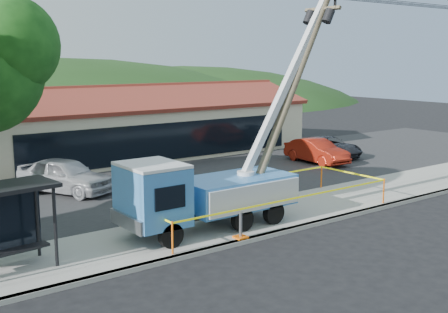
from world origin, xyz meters
name	(u,v)px	position (x,y,z in m)	size (l,w,h in m)	color
ground	(318,251)	(0.00, 0.00, 0.00)	(120.00, 120.00, 0.00)	black
curb	(275,233)	(0.00, 2.10, 0.07)	(60.00, 0.25, 0.15)	#A29F97
sidewalk	(242,221)	(0.00, 4.00, 0.07)	(60.00, 4.00, 0.15)	#A29F97
parking_lot	(142,185)	(0.00, 12.00, 0.05)	(60.00, 12.00, 0.10)	#28282B
strip_mall	(137,127)	(4.00, 19.98, 1.88)	(22.50, 8.53, 4.67)	beige
hill_center	(44,111)	(10.00, 55.00, 0.00)	(89.60, 64.00, 32.00)	#1C3A15
hill_east	(183,103)	(30.00, 55.00, 0.00)	(72.80, 52.00, 26.00)	#1C3A15
utility_truck	(206,190)	(-1.81, 3.86, 1.62)	(9.64, 3.63, 9.07)	black
leaning_pole	(291,91)	(2.29, 3.82, 5.03)	(4.74, 1.88, 8.98)	brown
bus_shelter	(6,207)	(-8.72, 4.17, 2.03)	(2.80, 1.89, 2.56)	black
caution_tape	(262,195)	(1.09, 4.11, 0.94)	(10.66, 3.69, 1.07)	#FF650D
car_silver	(66,195)	(-3.74, 12.54, 0.00)	(1.94, 4.83, 1.65)	#B5B6BC
car_red	(316,164)	(11.15, 10.84, 0.00)	(1.52, 4.35, 1.43)	#A01F10
car_dark	(328,158)	(13.41, 11.94, 0.00)	(2.09, 4.53, 1.26)	black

